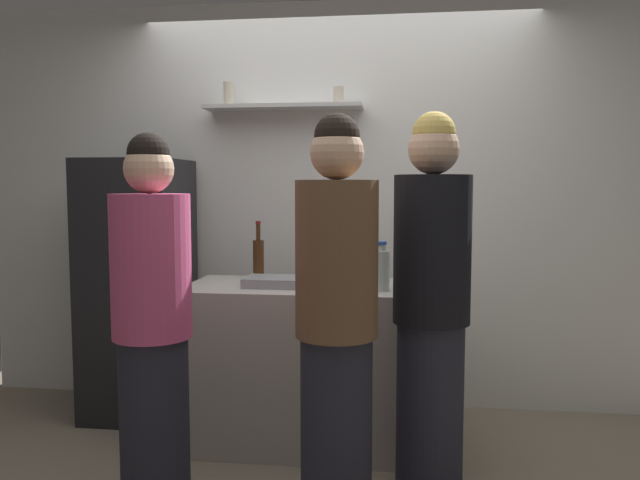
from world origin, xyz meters
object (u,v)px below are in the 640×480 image
refrigerator (138,288)px  utensil_holder (334,278)px  wine_bottle_pale_glass (309,258)px  wine_bottle_dark_glass (361,259)px  person_blonde (431,311)px  person_pink_top (153,328)px  person_brown_jacket (337,325)px  baking_pan (277,282)px  wine_bottle_amber_glass (258,257)px  water_bottle_plastic (381,269)px

refrigerator → utensil_holder: bearing=-16.7°
wine_bottle_pale_glass → wine_bottle_dark_glass: size_ratio=0.95×
wine_bottle_pale_glass → person_blonde: person_blonde is taller
person_pink_top → person_blonde: size_ratio=0.94×
utensil_holder → person_brown_jacket: 0.78m
baking_pan → wine_bottle_amber_glass: 0.36m
water_bottle_plastic → person_brown_jacket: size_ratio=0.15×
water_bottle_plastic → person_blonde: person_blonde is taller
wine_bottle_amber_glass → wine_bottle_dark_glass: (0.61, -0.02, -0.00)m
baking_pan → person_brown_jacket: 0.88m
utensil_holder → wine_bottle_pale_glass: (-0.18, 0.31, 0.07)m
baking_pan → wine_bottle_dark_glass: bearing=33.0°
water_bottle_plastic → person_pink_top: (-0.96, -0.68, -0.18)m
baking_pan → person_pink_top: bearing=-117.2°
person_brown_jacket → person_pink_top: person_brown_jacket is taller
refrigerator → water_bottle_plastic: 1.60m
wine_bottle_pale_glass → water_bottle_plastic: wine_bottle_pale_glass is taller
person_pink_top → refrigerator: bearing=-58.3°
refrigerator → person_pink_top: (0.56, -1.14, 0.02)m
wine_bottle_amber_glass → water_bottle_plastic: bearing=-27.7°
baking_pan → person_pink_top: size_ratio=0.21×
wine_bottle_amber_glass → person_brown_jacket: 1.24m
person_brown_jacket → person_pink_top: 0.80m
person_pink_top → person_blonde: 1.22m
refrigerator → person_brown_jacket: (1.36, -1.15, 0.06)m
person_brown_jacket → baking_pan: bearing=61.8°
wine_bottle_pale_glass → person_pink_top: person_pink_top is taller
wine_bottle_dark_glass → person_pink_top: (-0.83, -1.05, -0.19)m
baking_pan → person_pink_top: 0.86m
water_bottle_plastic → person_brown_jacket: (-0.16, -0.70, -0.14)m
utensil_holder → wine_bottle_dark_glass: size_ratio=0.68×
wine_bottle_pale_glass → refrigerator: bearing=176.1°
utensil_holder → person_brown_jacket: (0.09, -0.77, -0.08)m
baking_pan → water_bottle_plastic: water_bottle_plastic is taller
baking_pan → person_brown_jacket: (0.41, -0.77, -0.06)m
wine_bottle_dark_glass → refrigerator: bearing=176.4°
refrigerator → wine_bottle_amber_glass: bearing=-4.9°
refrigerator → baking_pan: 1.03m
person_brown_jacket → wine_bottle_amber_glass: bearing=62.2°
refrigerator → baking_pan: bearing=-21.4°
utensil_holder → wine_bottle_amber_glass: wine_bottle_amber_glass is taller
wine_bottle_amber_glass → wine_bottle_dark_glass: wine_bottle_amber_glass is taller
utensil_holder → wine_bottle_dark_glass: wine_bottle_dark_glass is taller
water_bottle_plastic → person_brown_jacket: bearing=-102.9°
wine_bottle_dark_glass → person_brown_jacket: 1.07m
wine_bottle_dark_glass → person_brown_jacket: (-0.03, -1.06, -0.15)m
refrigerator → wine_bottle_pale_glass: refrigerator is taller
water_bottle_plastic → utensil_holder: bearing=164.0°
utensil_holder → person_blonde: 0.71m
wine_bottle_pale_glass → wine_bottle_amber_glass: wine_bottle_amber_glass is taller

